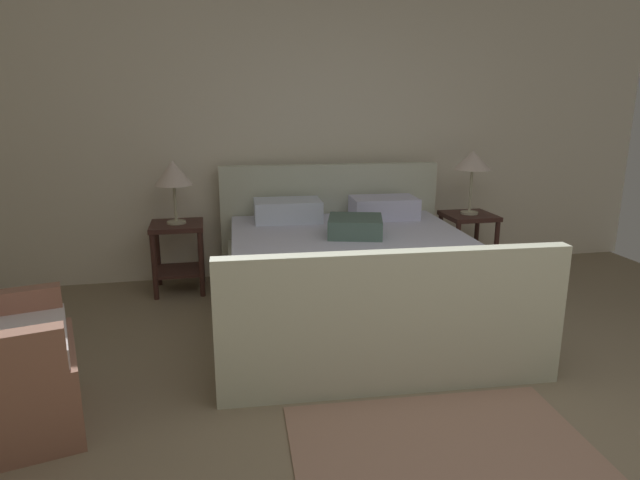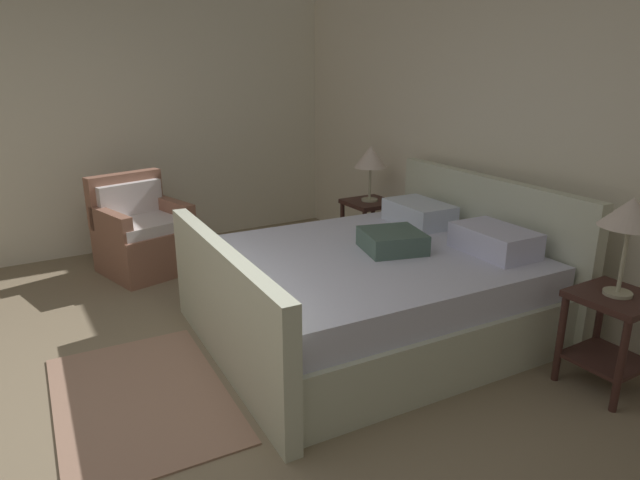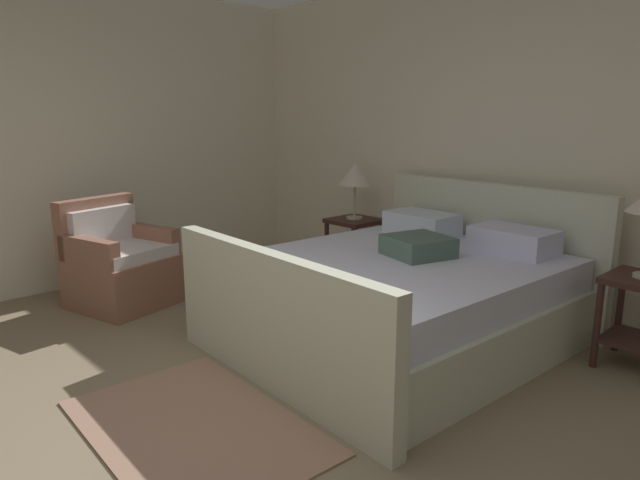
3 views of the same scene
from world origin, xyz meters
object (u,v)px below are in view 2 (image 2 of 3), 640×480
at_px(nightstand_right, 612,325).
at_px(table_lamp_right, 631,215).
at_px(bed, 374,288).
at_px(armchair, 142,235).
at_px(table_lamp_left, 371,158).
at_px(nightstand_left, 369,220).

xyz_separation_m(nightstand_right, table_lamp_right, (0.00, 0.00, 0.67)).
height_order(bed, armchair, bed).
bearing_deg(nightstand_right, bed, -149.52).
bearing_deg(bed, armchair, -152.79).
distance_m(bed, table_lamp_left, 1.73).
bearing_deg(bed, nightstand_right, 30.48).
bearing_deg(table_lamp_right, nightstand_left, 177.07).
distance_m(nightstand_right, armchair, 3.93).
bearing_deg(nightstand_right, table_lamp_left, 177.07).
distance_m(table_lamp_right, armchair, 4.00).
relative_size(bed, armchair, 2.61).
relative_size(bed, table_lamp_left, 4.39).
height_order(table_lamp_right, nightstand_left, table_lamp_right).
xyz_separation_m(table_lamp_right, armchair, (-3.46, -1.88, -0.73)).
xyz_separation_m(bed, nightstand_left, (-1.31, 0.90, 0.06)).
distance_m(bed, nightstand_left, 1.60).
relative_size(nightstand_left, table_lamp_left, 1.12).
height_order(bed, nightstand_right, bed).
bearing_deg(armchair, nightstand_left, 67.40).
bearing_deg(nightstand_left, table_lamp_right, -2.93).
height_order(nightstand_right, armchair, armchair).
height_order(nightstand_right, nightstand_left, same).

